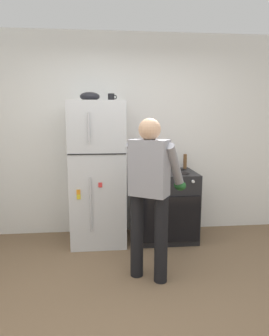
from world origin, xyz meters
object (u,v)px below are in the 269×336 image
object	(u,v)px
refrigerator	(98,173)
mixing_bowl	(90,97)
pepper_mill	(185,161)
coffee_mug	(111,97)
person_cook	(150,186)
stove_range	(166,206)
red_pot	(155,168)

from	to	relation	value
refrigerator	mixing_bowl	distance (m)	0.96
pepper_mill	mixing_bowl	xyz separation A→B (m)	(-1.26, -0.20, 0.85)
coffee_mug	pepper_mill	world-z (taller)	coffee_mug
refrigerator	person_cook	size ratio (longest dim) A/B	1.12
coffee_mug	pepper_mill	distance (m)	1.31
stove_range	person_cook	distance (m)	1.15
red_pot	mixing_bowl	distance (m)	1.20
refrigerator	red_pot	distance (m)	0.73
stove_range	refrigerator	bearing A→B (deg)	179.35
refrigerator	stove_range	bearing A→B (deg)	-0.65
red_pot	pepper_mill	world-z (taller)	pepper_mill
red_pot	refrigerator	bearing A→B (deg)	176.07
stove_range	coffee_mug	bearing A→B (deg)	175.07
person_cook	red_pot	world-z (taller)	person_cook
coffee_mug	stove_range	bearing A→B (deg)	-4.93
stove_range	mixing_bowl	world-z (taller)	mixing_bowl
coffee_mug	mixing_bowl	bearing A→B (deg)	-169.22
coffee_mug	mixing_bowl	size ratio (longest dim) A/B	0.46
stove_range	coffee_mug	size ratio (longest dim) A/B	8.07
refrigerator	red_pot	world-z (taller)	refrigerator
coffee_mug	person_cook	bearing A→B (deg)	-71.82
person_cook	pepper_mill	distance (m)	1.36
pepper_mill	mixing_bowl	world-z (taller)	mixing_bowl
person_cook	coffee_mug	size ratio (longest dim) A/B	14.28
red_pot	person_cook	bearing A→B (deg)	-102.09
person_cook	red_pot	size ratio (longest dim) A/B	4.48
refrigerator	pepper_mill	bearing A→B (deg)	9.61
stove_range	coffee_mug	distance (m)	1.56
refrigerator	person_cook	distance (m)	1.12
red_pot	pepper_mill	bearing A→B (deg)	28.52
pepper_mill	mixing_bowl	size ratio (longest dim) A/B	0.82
red_pot	coffee_mug	size ratio (longest dim) A/B	3.19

